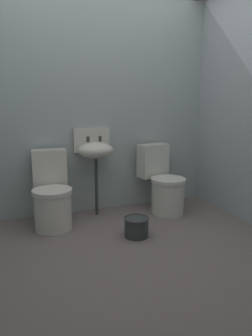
{
  "coord_description": "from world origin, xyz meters",
  "views": [
    {
      "loc": [
        -0.99,
        -2.29,
        1.29
      ],
      "look_at": [
        0.0,
        0.32,
        0.7
      ],
      "focal_mm": 34.15,
      "sensor_mm": 36.0,
      "label": 1
    }
  ],
  "objects_px": {
    "toilet_left": "(52,196)",
    "sink": "(95,150)",
    "bucket": "(136,227)",
    "toilet_right": "(163,185)"
  },
  "relations": [
    {
      "from": "toilet_left",
      "to": "bucket",
      "type": "distance_m",
      "value": 0.94
    },
    {
      "from": "toilet_right",
      "to": "sink",
      "type": "xyz_separation_m",
      "value": [
        -0.77,
        0.19,
        0.43
      ]
    },
    {
      "from": "toilet_left",
      "to": "toilet_right",
      "type": "distance_m",
      "value": 1.29
    },
    {
      "from": "sink",
      "to": "bucket",
      "type": "distance_m",
      "value": 1.01
    },
    {
      "from": "toilet_left",
      "to": "sink",
      "type": "distance_m",
      "value": 0.7
    },
    {
      "from": "toilet_left",
      "to": "toilet_right",
      "type": "height_order",
      "value": "same"
    },
    {
      "from": "sink",
      "to": "bucket",
      "type": "height_order",
      "value": "sink"
    },
    {
      "from": "toilet_right",
      "to": "bucket",
      "type": "distance_m",
      "value": 0.83
    },
    {
      "from": "bucket",
      "to": "toilet_left",
      "type": "bearing_deg",
      "value": 141.83
    },
    {
      "from": "sink",
      "to": "bucket",
      "type": "bearing_deg",
      "value": -75.5
    }
  ]
}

